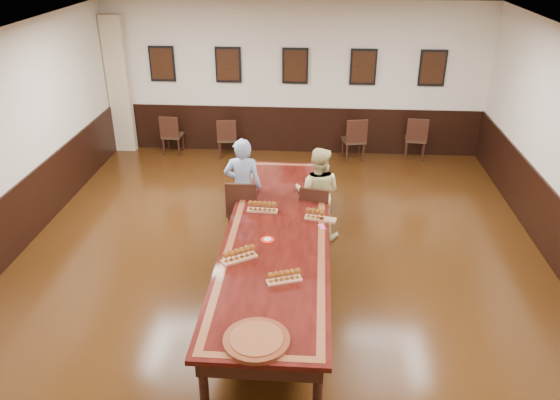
# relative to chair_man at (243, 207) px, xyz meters

# --- Properties ---
(floor) EXTENTS (8.00, 10.00, 0.02)m
(floor) POSITION_rel_chair_man_xyz_m (0.64, -1.19, -0.52)
(floor) COLOR black
(floor) RESTS_ON ground
(ceiling) EXTENTS (8.00, 10.00, 0.02)m
(ceiling) POSITION_rel_chair_man_xyz_m (0.64, -1.19, 2.70)
(ceiling) COLOR white
(ceiling) RESTS_ON floor
(wall_back) EXTENTS (8.00, 0.02, 3.20)m
(wall_back) POSITION_rel_chair_man_xyz_m (0.64, 3.82, 1.09)
(wall_back) COLOR beige
(wall_back) RESTS_ON floor
(chair_man) EXTENTS (0.49, 0.53, 1.01)m
(chair_man) POSITION_rel_chair_man_xyz_m (0.00, 0.00, 0.00)
(chair_man) COLOR #312216
(chair_man) RESTS_ON floor
(chair_woman) EXTENTS (0.53, 0.56, 0.96)m
(chair_woman) POSITION_rel_chair_man_xyz_m (1.15, -0.01, -0.03)
(chair_woman) COLOR #312216
(chair_woman) RESTS_ON floor
(spare_chair_a) EXTENTS (0.44, 0.47, 0.88)m
(spare_chair_a) POSITION_rel_chair_man_xyz_m (-2.01, 3.49, -0.06)
(spare_chair_a) COLOR #312216
(spare_chair_a) RESTS_ON floor
(spare_chair_b) EXTENTS (0.45, 0.49, 0.86)m
(spare_chair_b) POSITION_rel_chair_man_xyz_m (-0.79, 3.39, -0.07)
(spare_chair_b) COLOR #312216
(spare_chair_b) RESTS_ON floor
(spare_chair_c) EXTENTS (0.53, 0.56, 0.94)m
(spare_chair_c) POSITION_rel_chair_man_xyz_m (1.91, 3.39, -0.03)
(spare_chair_c) COLOR #312216
(spare_chair_c) RESTS_ON floor
(spare_chair_d) EXTENTS (0.48, 0.52, 0.93)m
(spare_chair_d) POSITION_rel_chair_man_xyz_m (3.23, 3.57, -0.04)
(spare_chair_d) COLOR #312216
(spare_chair_d) RESTS_ON floor
(person_man) EXTENTS (0.60, 0.40, 1.61)m
(person_man) POSITION_rel_chair_man_xyz_m (-0.00, 0.11, 0.30)
(person_man) COLOR #436AA9
(person_man) RESTS_ON floor
(person_woman) EXTENTS (0.84, 0.71, 1.50)m
(person_woman) POSITION_rel_chair_man_xyz_m (1.17, 0.09, 0.24)
(person_woman) COLOR beige
(person_woman) RESTS_ON floor
(pink_phone) EXTENTS (0.12, 0.16, 0.01)m
(pink_phone) POSITION_rel_chair_man_xyz_m (1.24, -0.99, 0.25)
(pink_phone) COLOR #EA4E9E
(pink_phone) RESTS_ON conference_table
(curtain) EXTENTS (0.45, 0.18, 2.90)m
(curtain) POSITION_rel_chair_man_xyz_m (-3.11, 3.63, 0.94)
(curtain) COLOR tan
(curtain) RESTS_ON floor
(wainscoting) EXTENTS (8.00, 10.00, 1.00)m
(wainscoting) POSITION_rel_chair_man_xyz_m (0.64, -1.19, -0.01)
(wainscoting) COLOR black
(wainscoting) RESTS_ON floor
(conference_table) EXTENTS (1.40, 5.00, 0.76)m
(conference_table) POSITION_rel_chair_man_xyz_m (0.64, -1.19, 0.11)
(conference_table) COLOR black
(conference_table) RESTS_ON floor
(posters) EXTENTS (6.14, 0.04, 0.74)m
(posters) POSITION_rel_chair_man_xyz_m (0.64, 3.74, 1.39)
(posters) COLOR black
(posters) RESTS_ON wall_back
(flight_a) EXTENTS (0.45, 0.16, 0.17)m
(flight_a) POSITION_rel_chair_man_xyz_m (0.37, -0.58, 0.32)
(flight_a) COLOR #A66645
(flight_a) RESTS_ON conference_table
(flight_b) EXTENTS (0.47, 0.23, 0.17)m
(flight_b) POSITION_rel_chair_man_xyz_m (1.18, -0.78, 0.32)
(flight_b) COLOR #A66645
(flight_b) RESTS_ON conference_table
(flight_c) EXTENTS (0.46, 0.36, 0.17)m
(flight_c) POSITION_rel_chair_man_xyz_m (0.22, -1.89, 0.32)
(flight_c) COLOR #A66645
(flight_c) RESTS_ON conference_table
(flight_d) EXTENTS (0.43, 0.26, 0.16)m
(flight_d) POSITION_rel_chair_man_xyz_m (0.80, -2.32, 0.32)
(flight_d) COLOR #A66645
(flight_d) RESTS_ON conference_table
(red_plate_grp) EXTENTS (0.19, 0.19, 0.02)m
(red_plate_grp) POSITION_rel_chair_man_xyz_m (0.52, -1.40, 0.26)
(red_plate_grp) COLOR red
(red_plate_grp) RESTS_ON conference_table
(carved_platter) EXTENTS (0.86, 0.86, 0.05)m
(carved_platter) POSITION_rel_chair_man_xyz_m (0.59, -3.38, 0.27)
(carved_platter) COLOR #542010
(carved_platter) RESTS_ON conference_table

